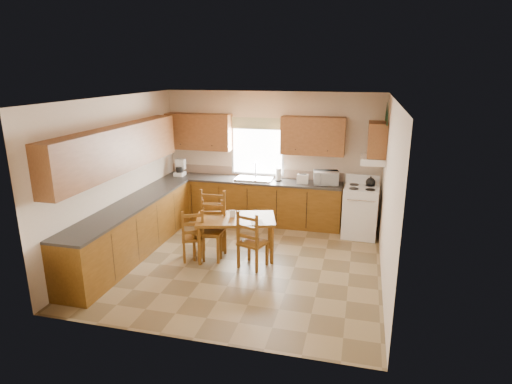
% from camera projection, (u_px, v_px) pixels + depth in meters
% --- Properties ---
extents(floor, '(4.50, 4.50, 0.00)m').
position_uv_depth(floor, '(243.00, 261.00, 7.22)').
color(floor, olive).
rests_on(floor, ground).
extents(ceiling, '(4.50, 4.50, 0.00)m').
position_uv_depth(ceiling, '(242.00, 98.00, 6.47)').
color(ceiling, brown).
rests_on(ceiling, floor).
extents(wall_left, '(4.50, 4.50, 0.00)m').
position_uv_depth(wall_left, '(117.00, 176.00, 7.37)').
color(wall_left, beige).
rests_on(wall_left, floor).
extents(wall_right, '(4.50, 4.50, 0.00)m').
position_uv_depth(wall_right, '(389.00, 194.00, 6.32)').
color(wall_right, beige).
rests_on(wall_right, floor).
extents(wall_back, '(4.50, 4.50, 0.00)m').
position_uv_depth(wall_back, '(272.00, 157.00, 8.94)').
color(wall_back, beige).
rests_on(wall_back, floor).
extents(wall_front, '(4.50, 4.50, 0.00)m').
position_uv_depth(wall_front, '(187.00, 236.00, 4.75)').
color(wall_front, beige).
rests_on(wall_front, floor).
extents(lower_cab_back, '(3.75, 0.60, 0.88)m').
position_uv_depth(lower_cab_back, '(251.00, 202.00, 9.00)').
color(lower_cab_back, brown).
rests_on(lower_cab_back, floor).
extents(lower_cab_left, '(0.60, 3.60, 0.88)m').
position_uv_depth(lower_cab_left, '(132.00, 230.00, 7.41)').
color(lower_cab_left, brown).
rests_on(lower_cab_left, floor).
extents(counter_back, '(3.75, 0.63, 0.04)m').
position_uv_depth(counter_back, '(251.00, 180.00, 8.87)').
color(counter_back, '#35322F').
rests_on(counter_back, lower_cab_back).
extents(counter_left, '(0.63, 3.60, 0.04)m').
position_uv_depth(counter_left, '(130.00, 205.00, 7.29)').
color(counter_left, '#35322F').
rests_on(counter_left, lower_cab_left).
extents(backsplash, '(3.75, 0.01, 0.18)m').
position_uv_depth(backsplash, '(254.00, 172.00, 9.11)').
color(backsplash, gray).
rests_on(backsplash, counter_back).
extents(upper_cab_back_left, '(1.41, 0.33, 0.75)m').
position_uv_depth(upper_cab_back_left, '(199.00, 132.00, 9.01)').
color(upper_cab_back_left, brown).
rests_on(upper_cab_back_left, wall_back).
extents(upper_cab_back_right, '(1.25, 0.33, 0.75)m').
position_uv_depth(upper_cab_back_right, '(313.00, 136.00, 8.44)').
color(upper_cab_back_right, brown).
rests_on(upper_cab_back_right, wall_back).
extents(upper_cab_left, '(0.33, 3.60, 0.75)m').
position_uv_depth(upper_cab_left, '(118.00, 149.00, 7.05)').
color(upper_cab_left, brown).
rests_on(upper_cab_left, wall_left).
extents(upper_cab_stove, '(0.33, 0.62, 0.62)m').
position_uv_depth(upper_cab_stove, '(377.00, 139.00, 7.74)').
color(upper_cab_stove, brown).
rests_on(upper_cab_stove, wall_right).
extents(range_hood, '(0.44, 0.62, 0.12)m').
position_uv_depth(range_hood, '(373.00, 160.00, 7.86)').
color(range_hood, white).
rests_on(range_hood, wall_right).
extents(window_frame, '(1.13, 0.02, 1.18)m').
position_uv_depth(window_frame, '(258.00, 147.00, 8.93)').
color(window_frame, white).
rests_on(window_frame, wall_back).
extents(window_pane, '(1.05, 0.01, 1.10)m').
position_uv_depth(window_pane, '(257.00, 147.00, 8.92)').
color(window_pane, white).
rests_on(window_pane, wall_back).
extents(window_valance, '(1.19, 0.01, 0.24)m').
position_uv_depth(window_valance, '(257.00, 124.00, 8.76)').
color(window_valance, '#5D7741').
rests_on(window_valance, wall_back).
extents(sink_basin, '(0.75, 0.45, 0.04)m').
position_uv_depth(sink_basin, '(254.00, 179.00, 8.85)').
color(sink_basin, silver).
rests_on(sink_basin, counter_back).
extents(pine_decal_a, '(0.22, 0.22, 0.36)m').
position_uv_depth(pine_decal_a, '(388.00, 115.00, 7.28)').
color(pine_decal_a, black).
rests_on(pine_decal_a, wall_right).
extents(pine_decal_b, '(0.22, 0.22, 0.36)m').
position_uv_depth(pine_decal_b, '(387.00, 111.00, 7.57)').
color(pine_decal_b, black).
rests_on(pine_decal_b, wall_right).
extents(pine_decal_c, '(0.22, 0.22, 0.36)m').
position_uv_depth(pine_decal_c, '(386.00, 111.00, 7.88)').
color(pine_decal_c, black).
rests_on(pine_decal_c, wall_right).
extents(stove, '(0.67, 0.69, 0.95)m').
position_uv_depth(stove, '(360.00, 212.00, 8.23)').
color(stove, white).
rests_on(stove, floor).
extents(coffeemaker, '(0.23, 0.26, 0.31)m').
position_uv_depth(coffeemaker, '(180.00, 169.00, 9.15)').
color(coffeemaker, white).
rests_on(coffeemaker, counter_back).
extents(paper_towel, '(0.14, 0.14, 0.26)m').
position_uv_depth(paper_towel, '(279.00, 175.00, 8.73)').
color(paper_towel, white).
rests_on(paper_towel, counter_back).
extents(toaster, '(0.23, 0.15, 0.18)m').
position_uv_depth(toaster, '(303.00, 179.00, 8.55)').
color(toaster, white).
rests_on(toaster, counter_back).
extents(microwave, '(0.49, 0.39, 0.27)m').
position_uv_depth(microwave, '(326.00, 178.00, 8.45)').
color(microwave, white).
rests_on(microwave, counter_back).
extents(dining_table, '(1.47, 1.08, 0.71)m').
position_uv_depth(dining_table, '(236.00, 237.00, 7.34)').
color(dining_table, brown).
rests_on(dining_table, floor).
extents(chair_near_left, '(0.50, 0.49, 0.90)m').
position_uv_depth(chair_near_left, '(193.00, 234.00, 7.21)').
color(chair_near_left, brown).
rests_on(chair_near_left, floor).
extents(chair_near_right, '(0.50, 0.49, 0.97)m').
position_uv_depth(chair_near_right, '(253.00, 239.00, 6.91)').
color(chair_near_right, brown).
rests_on(chair_near_right, floor).
extents(chair_far_left, '(0.47, 0.45, 0.95)m').
position_uv_depth(chair_far_left, '(212.00, 229.00, 7.36)').
color(chair_far_left, brown).
rests_on(chair_far_left, floor).
extents(chair_far_right, '(0.48, 0.46, 1.14)m').
position_uv_depth(chair_far_right, '(209.00, 226.00, 7.23)').
color(chair_far_right, brown).
rests_on(chair_far_right, floor).
extents(table_paper, '(0.28, 0.31, 0.00)m').
position_uv_depth(table_paper, '(257.00, 222.00, 7.03)').
color(table_paper, white).
rests_on(table_paper, dining_table).
extents(table_card, '(0.10, 0.04, 0.13)m').
position_uv_depth(table_card, '(233.00, 214.00, 7.24)').
color(table_card, white).
rests_on(table_card, dining_table).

